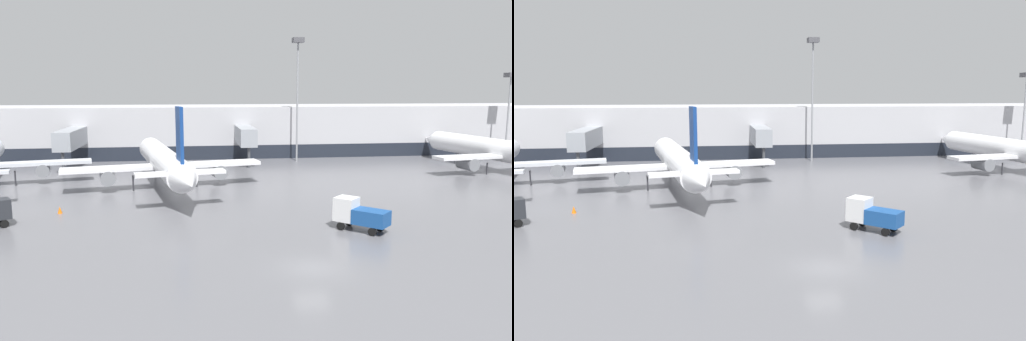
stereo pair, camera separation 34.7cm
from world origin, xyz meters
The scene contains 8 objects.
ground_plane centered at (0.00, 0.00, 0.00)m, with size 320.00×320.00×0.00m, color slate.
terminal_building centered at (-0.10, 61.89, 4.50)m, with size 160.00×28.52×9.00m.
parked_jet_0 centered at (37.58, 34.79, 3.11)m, with size 22.98×38.76×8.96m.
parked_jet_2 centered at (-11.32, 29.80, 3.31)m, with size 24.43×34.51×10.44m.
service_truck_1 centered at (6.24, 8.48, 1.50)m, with size 4.62×4.59×2.80m.
traffic_cone_3 centered at (-21.10, 18.20, 0.35)m, with size 0.46×0.46×0.70m.
apron_light_mast_3 centered at (47.94, 49.84, 12.07)m, with size 1.80×1.80×14.93m.
apron_light_mast_4 centered at (9.88, 50.38, 15.89)m, with size 1.80×1.80×20.43m.
Camera 1 is at (-8.29, -32.03, 12.29)m, focal length 35.00 mm.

